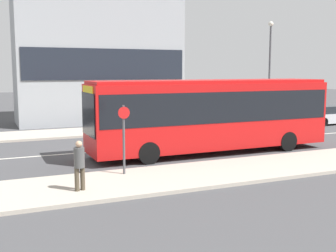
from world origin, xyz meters
TOP-DOWN VIEW (x-y plane):
  - ground_plane at (0.00, 0.00)m, footprint 120.00×120.00m
  - sidewalk_near at (0.00, -6.25)m, footprint 44.00×3.50m
  - sidewalk_far at (0.00, 6.25)m, footprint 44.00×3.50m
  - lane_centerline at (0.00, 0.00)m, footprint 41.80×0.16m
  - apartment_block_left_tower at (1.86, 11.83)m, footprint 12.23×4.73m
  - city_bus at (3.65, -2.40)m, footprint 11.85×2.60m
  - parked_car_0 at (11.56, 3.44)m, footprint 4.62×1.82m
  - parked_car_1 at (16.97, 3.53)m, footprint 4.08×1.69m
  - pedestrian_near_stop at (-3.59, -6.79)m, footprint 0.34×0.34m
  - bus_stop_sign at (-1.63, -5.28)m, footprint 0.44×0.12m
  - street_lamp at (12.97, 5.56)m, footprint 0.36×0.36m

SIDE VIEW (x-z plane):
  - ground_plane at x=0.00m, z-range 0.00..0.00m
  - lane_centerline at x=0.00m, z-range 0.00..0.01m
  - sidewalk_near at x=0.00m, z-range 0.00..0.13m
  - sidewalk_far at x=0.00m, z-range 0.00..0.13m
  - parked_car_1 at x=16.97m, z-range -0.04..1.32m
  - parked_car_0 at x=11.56m, z-range -0.04..1.34m
  - pedestrian_near_stop at x=-3.59m, z-range 0.23..1.85m
  - bus_stop_sign at x=-1.63m, z-range 0.35..2.91m
  - city_bus at x=3.65m, z-range 0.26..3.75m
  - street_lamp at x=12.97m, z-range 0.90..8.21m
  - apartment_block_left_tower at x=1.86m, z-range -0.01..15.86m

